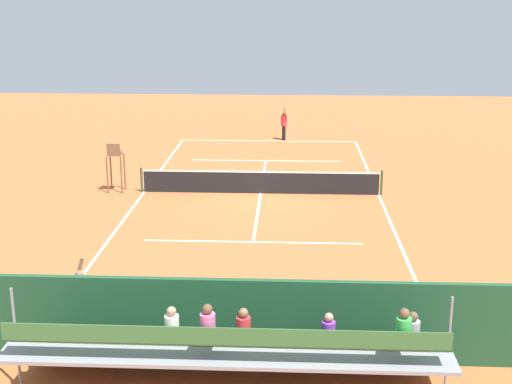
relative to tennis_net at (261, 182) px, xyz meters
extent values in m
plane|color=#BC6033|center=(0.00, 0.00, -0.50)|extent=(60.00, 60.00, 0.00)
cube|color=white|center=(0.00, -11.00, -0.50)|extent=(10.00, 0.10, 0.01)
cube|color=white|center=(0.00, 11.00, -0.50)|extent=(10.00, 0.10, 0.01)
cube|color=white|center=(-5.00, 0.00, -0.50)|extent=(0.10, 22.00, 0.01)
cube|color=white|center=(5.00, 0.00, -0.50)|extent=(0.10, 22.00, 0.01)
cube|color=white|center=(0.00, -6.05, -0.50)|extent=(7.50, 0.10, 0.01)
cube|color=white|center=(0.00, 6.05, -0.50)|extent=(7.50, 0.10, 0.01)
cube|color=white|center=(0.00, 0.00, -0.50)|extent=(0.10, 12.10, 0.01)
cube|color=white|center=(0.00, -11.00, -0.50)|extent=(0.10, 0.30, 0.01)
cube|color=black|center=(0.00, 0.00, -0.05)|extent=(10.00, 0.02, 0.91)
cube|color=white|center=(0.00, 0.00, 0.44)|extent=(10.00, 0.04, 0.06)
cylinder|color=#2D5133|center=(-5.10, 0.00, 0.03)|extent=(0.10, 0.10, 1.07)
cylinder|color=#2D5133|center=(5.10, 0.00, 0.03)|extent=(0.10, 0.10, 1.07)
cube|color=#1E4C2D|center=(0.00, 14.00, 0.50)|extent=(18.00, 0.16, 2.00)
cube|color=gray|center=(0.00, 14.35, -0.28)|extent=(9.00, 0.10, 0.45)
cube|color=gray|center=(0.00, 14.70, -0.09)|extent=(9.00, 0.80, 0.08)
cube|color=gray|center=(0.00, 14.32, -0.28)|extent=(9.00, 0.04, 0.45)
cube|color=#386B38|center=(0.00, 14.80, 0.33)|extent=(8.60, 0.36, 0.04)
cube|color=#386B38|center=(0.00, 14.98, 0.53)|extent=(8.60, 0.03, 0.36)
cube|color=gray|center=(0.00, 15.50, 0.36)|extent=(9.00, 0.80, 0.08)
cube|color=gray|center=(0.00, 15.12, 0.17)|extent=(9.00, 0.04, 0.45)
cube|color=#386B38|center=(0.00, 15.60, 0.78)|extent=(8.60, 0.36, 0.04)
cube|color=#386B38|center=(0.00, 15.78, 0.98)|extent=(8.60, 0.03, 0.36)
cube|color=gray|center=(0.00, 16.30, 0.81)|extent=(9.00, 0.80, 0.08)
cube|color=gray|center=(0.00, 15.92, 0.62)|extent=(9.00, 0.04, 0.45)
cube|color=#386B38|center=(0.00, 16.40, 1.23)|extent=(8.60, 0.36, 0.04)
cube|color=#386B38|center=(0.00, 16.58, 1.43)|extent=(8.60, 0.03, 0.36)
cylinder|color=gray|center=(-4.50, 15.50, 0.67)|extent=(0.06, 0.06, 2.35)
cylinder|color=gray|center=(4.50, 15.50, 0.67)|extent=(0.06, 0.06, 2.35)
cube|color=#2D2D33|center=(-2.10, 14.63, 0.37)|extent=(0.32, 0.40, 0.12)
cylinder|color=purple|center=(-2.10, 14.75, 0.65)|extent=(0.30, 0.30, 0.45)
sphere|color=tan|center=(-2.10, 14.75, 0.98)|extent=(0.20, 0.20, 0.20)
cube|color=#2D2D33|center=(-0.31, 15.43, 0.82)|extent=(0.32, 0.40, 0.12)
cylinder|color=red|center=(-0.31, 15.55, 1.10)|extent=(0.30, 0.30, 0.45)
sphere|color=#8C6647|center=(-0.31, 15.55, 1.43)|extent=(0.20, 0.20, 0.20)
cube|color=#2D2D33|center=(-3.74, 15.43, 0.82)|extent=(0.32, 0.40, 0.12)
cylinder|color=#9399A3|center=(-3.74, 15.55, 1.10)|extent=(0.30, 0.30, 0.45)
sphere|color=brown|center=(-3.74, 15.55, 1.43)|extent=(0.20, 0.20, 0.20)
cube|color=#2D2D33|center=(0.33, 16.23, 1.27)|extent=(0.32, 0.40, 0.12)
cylinder|color=pink|center=(0.33, 16.35, 1.55)|extent=(0.30, 0.30, 0.45)
sphere|color=brown|center=(0.33, 16.35, 1.88)|extent=(0.20, 0.20, 0.20)
cube|color=#2D2D33|center=(-3.42, 16.23, 1.27)|extent=(0.32, 0.40, 0.12)
cylinder|color=green|center=(-3.42, 16.35, 1.55)|extent=(0.30, 0.30, 0.45)
sphere|color=brown|center=(-3.42, 16.35, 1.88)|extent=(0.20, 0.20, 0.20)
cube|color=#2D2D33|center=(1.17, 15.43, 0.82)|extent=(0.32, 0.40, 0.12)
cylinder|color=white|center=(1.17, 15.55, 1.10)|extent=(0.30, 0.30, 0.45)
sphere|color=tan|center=(1.17, 15.55, 1.43)|extent=(0.20, 0.20, 0.20)
cylinder|color=brown|center=(5.90, -0.35, 0.30)|extent=(0.07, 0.07, 1.60)
cylinder|color=brown|center=(6.50, -0.35, 0.30)|extent=(0.07, 0.07, 1.60)
cylinder|color=brown|center=(5.90, 0.25, 0.30)|extent=(0.07, 0.07, 1.60)
cylinder|color=brown|center=(6.50, 0.25, 0.30)|extent=(0.07, 0.07, 1.60)
cube|color=brown|center=(6.20, -0.05, 1.13)|extent=(0.56, 0.56, 0.06)
cube|color=brown|center=(6.20, 0.19, 1.40)|extent=(0.56, 0.06, 0.48)
cube|color=brown|center=(5.94, -0.05, 1.28)|extent=(0.04, 0.48, 0.04)
cube|color=brown|center=(6.46, -0.05, 1.28)|extent=(0.04, 0.48, 0.04)
cube|color=#33383D|center=(-1.89, 13.20, -0.05)|extent=(1.80, 0.40, 0.05)
cylinder|color=#33383D|center=(-2.64, 13.20, -0.28)|extent=(0.06, 0.06, 0.45)
cylinder|color=#33383D|center=(-1.14, 13.20, -0.28)|extent=(0.06, 0.06, 0.45)
cube|color=#33383D|center=(-1.89, 13.38, 0.25)|extent=(1.80, 0.04, 0.36)
cube|color=#334C8C|center=(0.07, 13.40, -0.32)|extent=(0.90, 0.36, 0.36)
cylinder|color=black|center=(-0.83, -11.42, -0.08)|extent=(0.14, 0.14, 0.85)
cylinder|color=black|center=(-0.91, -11.21, -0.08)|extent=(0.14, 0.14, 0.85)
cylinder|color=red|center=(-0.87, -11.31, 0.65)|extent=(0.46, 0.46, 0.60)
sphere|color=#8C6647|center=(-0.87, -11.31, 1.06)|extent=(0.22, 0.22, 0.22)
cylinder|color=#8C6647|center=(-0.94, -11.11, 1.15)|extent=(0.26, 0.17, 0.55)
cylinder|color=#8C6647|center=(-0.80, -11.52, 0.68)|extent=(0.12, 0.12, 0.50)
cylinder|color=black|center=(-0.05, -10.75, -0.49)|extent=(0.04, 0.28, 0.03)
torus|color=#D8CC4C|center=(-0.06, -11.02, -0.49)|extent=(0.32, 0.32, 0.02)
cylinder|color=white|center=(-0.06, -11.02, -0.49)|extent=(0.25, 0.25, 0.00)
sphere|color=#CCDB33|center=(-1.21, -10.42, -0.47)|extent=(0.07, 0.07, 0.07)
sphere|color=#CCDB33|center=(1.38, -7.50, -0.47)|extent=(0.07, 0.07, 0.07)
cylinder|color=#232328|center=(3.88, 12.97, -0.08)|extent=(0.14, 0.14, 0.85)
cylinder|color=#232328|center=(3.93, 12.76, -0.08)|extent=(0.14, 0.14, 0.85)
cylinder|color=yellow|center=(3.90, 12.87, 0.65)|extent=(0.43, 0.43, 0.60)
sphere|color=#8C6647|center=(3.90, 12.87, 1.06)|extent=(0.22, 0.22, 0.22)
cylinder|color=#8C6647|center=(3.95, 12.65, 1.15)|extent=(0.26, 0.14, 0.55)
cylinder|color=#8C6647|center=(3.85, 13.08, 0.68)|extent=(0.11, 0.11, 0.50)
camera|label=1|loc=(-1.20, 28.49, 7.69)|focal=48.88mm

